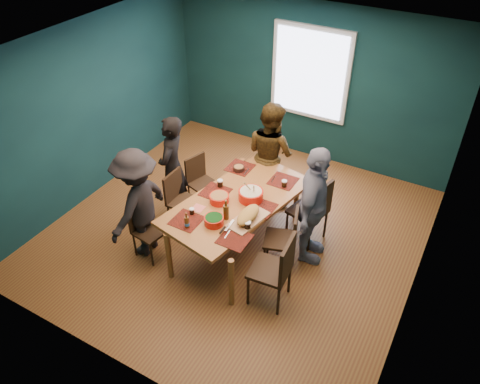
% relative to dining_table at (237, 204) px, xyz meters
% --- Properties ---
extents(room, '(5.01, 5.01, 2.71)m').
position_rel_dining_table_xyz_m(room, '(-0.15, 0.49, 0.65)').
color(room, brown).
rests_on(room, ground).
extents(dining_table, '(1.44, 2.26, 0.80)m').
position_rel_dining_table_xyz_m(dining_table, '(0.00, 0.00, 0.00)').
color(dining_table, '#AA5F33').
rests_on(dining_table, floor).
extents(chair_left_far, '(0.47, 0.47, 0.83)m').
position_rel_dining_table_xyz_m(chair_left_far, '(-0.97, 0.54, -0.24)').
color(chair_left_far, black).
rests_on(chair_left_far, floor).
extents(chair_left_mid, '(0.40, 0.40, 0.88)m').
position_rel_dining_table_xyz_m(chair_left_mid, '(-0.96, -0.01, -0.21)').
color(chair_left_mid, black).
rests_on(chair_left_mid, floor).
extents(chair_left_near, '(0.44, 0.44, 0.85)m').
position_rel_dining_table_xyz_m(chair_left_near, '(-1.00, -0.73, -0.23)').
color(chair_left_near, black).
rests_on(chair_left_near, floor).
extents(chair_right_far, '(0.55, 0.55, 1.01)m').
position_rel_dining_table_xyz_m(chair_right_far, '(0.87, 0.58, -0.13)').
color(chair_right_far, black).
rests_on(chair_right_far, floor).
extents(chair_right_mid, '(0.52, 0.52, 0.90)m').
position_rel_dining_table_xyz_m(chair_right_mid, '(0.75, -0.04, -0.20)').
color(chair_right_mid, black).
rests_on(chair_right_mid, floor).
extents(chair_right_near, '(0.50, 0.50, 1.01)m').
position_rel_dining_table_xyz_m(chair_right_near, '(0.91, -0.65, -0.13)').
color(chair_right_near, black).
rests_on(chair_right_near, floor).
extents(person_far_left, '(0.53, 0.67, 1.61)m').
position_rel_dining_table_xyz_m(person_far_left, '(-1.20, 0.20, 0.08)').
color(person_far_left, black).
rests_on(person_far_left, floor).
extents(person_back, '(0.98, 0.87, 1.66)m').
position_rel_dining_table_xyz_m(person_back, '(-0.11, 1.20, 0.11)').
color(person_back, black).
rests_on(person_back, floor).
extents(person_right, '(0.58, 1.06, 1.72)m').
position_rel_dining_table_xyz_m(person_right, '(0.95, 0.28, 0.14)').
color(person_right, silver).
rests_on(person_right, floor).
extents(person_near_left, '(0.61, 1.04, 1.60)m').
position_rel_dining_table_xyz_m(person_near_left, '(-1.09, -0.71, 0.08)').
color(person_near_left, black).
rests_on(person_near_left, floor).
extents(bowl_salad, '(0.26, 0.26, 0.11)m').
position_rel_dining_table_xyz_m(bowl_salad, '(-0.19, -0.15, 0.13)').
color(bowl_salad, red).
rests_on(bowl_salad, dining_table).
extents(bowl_dumpling, '(0.33, 0.33, 0.31)m').
position_rel_dining_table_xyz_m(bowl_dumpling, '(0.15, 0.10, 0.15)').
color(bowl_dumpling, red).
rests_on(bowl_dumpling, dining_table).
extents(bowl_herbs, '(0.25, 0.25, 0.11)m').
position_rel_dining_table_xyz_m(bowl_herbs, '(-0.02, -0.56, 0.13)').
color(bowl_herbs, red).
rests_on(bowl_herbs, dining_table).
extents(cutting_board, '(0.39, 0.72, 0.16)m').
position_rel_dining_table_xyz_m(cutting_board, '(0.32, -0.30, 0.15)').
color(cutting_board, tan).
rests_on(cutting_board, dining_table).
extents(small_bowl, '(0.16, 0.16, 0.07)m').
position_rel_dining_table_xyz_m(small_bowl, '(-0.32, 0.61, 0.11)').
color(small_bowl, black).
rests_on(small_bowl, dining_table).
extents(beer_bottle_a, '(0.06, 0.06, 0.23)m').
position_rel_dining_table_xyz_m(beer_bottle_a, '(-0.27, -0.78, 0.16)').
color(beer_bottle_a, '#49270D').
rests_on(beer_bottle_a, dining_table).
extents(beer_bottle_b, '(0.07, 0.07, 0.28)m').
position_rel_dining_table_xyz_m(beer_bottle_b, '(0.06, -0.40, 0.18)').
color(beer_bottle_b, '#49270D').
rests_on(beer_bottle_b, dining_table).
extents(cola_glass_a, '(0.06, 0.06, 0.09)m').
position_rel_dining_table_xyz_m(cola_glass_a, '(-0.36, -0.54, 0.12)').
color(cola_glass_a, black).
rests_on(cola_glass_a, dining_table).
extents(cola_glass_b, '(0.08, 0.08, 0.11)m').
position_rel_dining_table_xyz_m(cola_glass_b, '(0.40, -0.45, 0.14)').
color(cola_glass_b, black).
rests_on(cola_glass_b, dining_table).
extents(cola_glass_c, '(0.07, 0.07, 0.10)m').
position_rel_dining_table_xyz_m(cola_glass_c, '(0.41, 0.57, 0.13)').
color(cola_glass_c, black).
rests_on(cola_glass_c, dining_table).
extents(cola_glass_d, '(0.08, 0.08, 0.11)m').
position_rel_dining_table_xyz_m(cola_glass_d, '(-0.35, 0.14, 0.14)').
color(cola_glass_d, black).
rests_on(cola_glass_d, dining_table).
extents(napkin_a, '(0.17, 0.17, 0.00)m').
position_rel_dining_table_xyz_m(napkin_a, '(0.34, 0.02, 0.08)').
color(napkin_a, '#E56A60').
rests_on(napkin_a, dining_table).
extents(napkin_b, '(0.16, 0.16, 0.00)m').
position_rel_dining_table_xyz_m(napkin_b, '(-0.35, -0.41, 0.08)').
color(napkin_b, '#E56A60').
rests_on(napkin_b, dining_table).
extents(napkin_c, '(0.20, 0.20, 0.00)m').
position_rel_dining_table_xyz_m(napkin_c, '(0.33, -0.68, 0.08)').
color(napkin_c, '#E56A60').
rests_on(napkin_c, dining_table).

